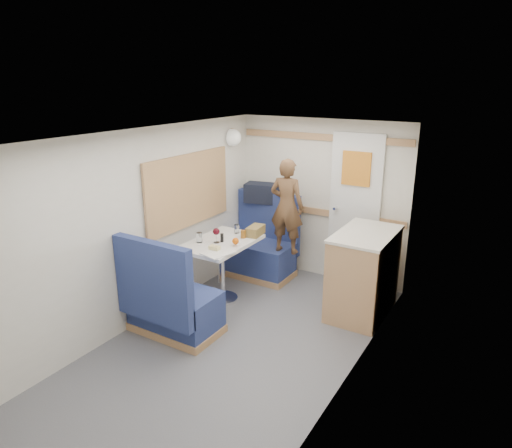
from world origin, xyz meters
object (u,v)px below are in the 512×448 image
Objects in this scene: galley_counter at (363,273)px; tumbler_left at (199,238)px; wine_glass at (216,232)px; dinette_table at (221,254)px; duffel_bag at (265,193)px; tumbler_mid at (237,229)px; beer_glass at (243,234)px; tray at (218,253)px; bench_far at (260,252)px; cheese_block at (214,248)px; bread_loaf at (255,231)px; pepper_grinder at (222,238)px; bench_near at (171,307)px; dome_light at (233,137)px; orange_fruit at (236,241)px; person at (287,206)px.

galley_counter is 1.82m from tumbler_left.
wine_glass is at bearing 27.35° from tumbler_left.
duffel_bag reaches higher than dinette_table.
beer_glass is at bearing -34.66° from tumbler_mid.
dinette_table is 0.41m from tray.
bench_far reaches higher than cheese_block.
duffel_bag reaches higher than beer_glass.
pepper_grinder is at bearing -117.71° from bread_loaf.
duffel_bag reaches higher than galley_counter.
tray is 2.80× the size of tumbler_left.
dinette_table is 0.90m from bench_far.
bench_far is at bearing 79.99° from tumbler_left.
wine_glass is at bearing -91.25° from tumbler_mid.
tumbler_mid is 1.12× the size of beer_glass.
tumbler_mid reaches higher than dinette_table.
bench_near reaches higher than dinette_table.
cheese_block is (0.12, 0.58, 0.46)m from bench_near.
cheese_block is at bearing -83.99° from bench_far.
beer_glass is (0.16, 0.22, 0.20)m from dinette_table.
tray is 0.68m from tumbler_mid.
dome_light reaches higher than orange_fruit.
duffel_bag is 6.99× the size of orange_fruit.
person is 1.10m from tumbler_left.
duffel_bag is 2.00× the size of bread_loaf.
tray is at bearing -80.57° from bench_far.
galley_counter is 1.38m from beer_glass.
person reaches higher than galley_counter.
wine_glass is at bearing 121.17° from cheese_block.
beer_glass is (0.16, -0.65, 0.46)m from bench_far.
cheese_block is 0.67m from bread_loaf.
pepper_grinder is (-0.10, 0.28, 0.01)m from cheese_block.
bread_loaf reaches higher than pepper_grinder.
galley_counter is 1.61m from cheese_block.
orange_fruit is at bearing -9.17° from pepper_grinder.
person is at bearing 71.87° from cheese_block.
orange_fruit is (-1.24, -0.59, 0.31)m from galley_counter.
bench_near is 0.72m from tray.
dinette_table is at bearing -125.78° from beer_glass.
duffel_bag is 1.44m from cheese_block.
bread_loaf is (0.07, 0.16, 0.01)m from beer_glass.
person is (-1.02, 0.17, 0.55)m from galley_counter.
galley_counter is 1.17m from person.
wine_glass is at bearing 129.28° from tray.
dome_light is 0.18× the size of person.
tray is at bearing -145.62° from galley_counter.
tray is 4.27× the size of orange_fruit.
galley_counter is 8.30× the size of cheese_block.
dome_light is at bearing 126.58° from tumbler_mid.
dinette_table is 10.19× the size of beer_glass.
cheese_block is (-1.35, -0.83, 0.29)m from galley_counter.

